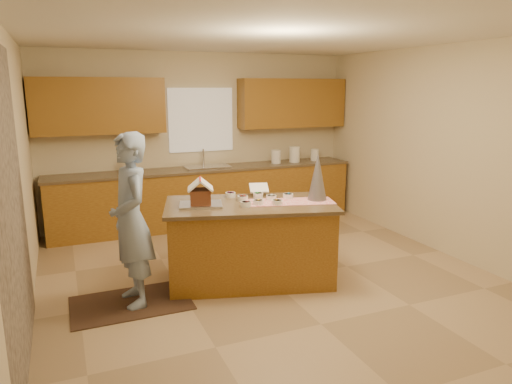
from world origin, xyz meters
TOP-DOWN VIEW (x-y plane):
  - floor at (0.00, 0.00)m, footprint 5.50×5.50m
  - ceiling at (0.00, 0.00)m, footprint 5.50×5.50m
  - wall_back at (0.00, 2.75)m, footprint 5.50×5.50m
  - wall_front at (0.00, -2.75)m, footprint 5.50×5.50m
  - wall_left at (-2.50, 0.00)m, footprint 5.50×5.50m
  - wall_right at (2.50, 0.00)m, footprint 5.50×5.50m
  - stone_accent at (-2.48, -0.80)m, footprint 0.00×2.50m
  - window_curtain at (0.00, 2.72)m, footprint 1.05×0.03m
  - back_counter_base at (0.00, 2.45)m, footprint 4.80×0.60m
  - back_counter_top at (0.00, 2.45)m, footprint 4.85×0.63m
  - upper_cabinet_left at (-1.55, 2.57)m, footprint 1.85×0.35m
  - upper_cabinet_right at (1.55, 2.57)m, footprint 1.85×0.35m
  - sink at (0.00, 2.45)m, footprint 0.70×0.45m
  - faucet at (0.00, 2.63)m, footprint 0.03×0.03m
  - island_base at (-0.22, 0.08)m, footprint 1.95×1.33m
  - island_top at (-0.22, 0.08)m, footprint 2.05×1.43m
  - table_runner at (0.21, -0.04)m, footprint 1.05×0.61m
  - baking_tray at (-0.76, 0.18)m, footprint 0.53×0.44m
  - cookbook at (0.02, 0.40)m, footprint 0.25×0.22m
  - tinsel_tree at (0.53, -0.08)m, footprint 0.27×0.27m
  - rug at (-1.58, -0.01)m, footprint 1.18×0.77m
  - boy at (-1.53, -0.01)m, footprint 0.48×0.67m
  - canister_a at (1.21, 2.45)m, footprint 0.16×0.16m
  - canister_b at (1.55, 2.45)m, footprint 0.18×0.18m
  - canister_c at (1.94, 2.45)m, footprint 0.14×0.14m
  - paper_towel at (-1.19, 2.45)m, footprint 0.11×0.11m
  - gingerbread_house at (-0.76, 0.18)m, footprint 0.33×0.34m
  - candy_bowls at (-0.09, 0.13)m, footprint 0.71×0.67m

SIDE VIEW (x-z plane):
  - floor at x=0.00m, z-range 0.00..0.00m
  - rug at x=-1.58m, z-range 0.00..0.01m
  - island_base at x=-0.22m, z-range 0.00..0.87m
  - back_counter_base at x=0.00m, z-range 0.00..0.88m
  - boy at x=-1.53m, z-range 0.01..1.75m
  - island_top at x=-0.22m, z-range 0.87..0.91m
  - sink at x=0.00m, z-range 0.83..0.95m
  - back_counter_top at x=0.00m, z-range 0.88..0.92m
  - table_runner at x=0.21m, z-range 0.91..0.91m
  - baking_tray at x=-0.76m, z-range 0.91..0.93m
  - candy_bowls at x=-0.09m, z-range 0.91..0.96m
  - cookbook at x=0.02m, z-range 0.95..1.04m
  - canister_c at x=1.94m, z-range 0.92..1.12m
  - canister_a at x=1.21m, z-range 0.92..1.14m
  - gingerbread_house at x=-0.76m, z-range 0.90..1.18m
  - paper_towel at x=-1.19m, z-range 0.92..1.16m
  - canister_b at x=1.55m, z-range 0.92..1.18m
  - faucet at x=0.00m, z-range 0.92..1.20m
  - tinsel_tree at x=0.53m, z-range 0.91..1.45m
  - stone_accent at x=-2.48m, z-range 0.00..2.50m
  - wall_back at x=0.00m, z-range 1.35..1.35m
  - wall_front at x=0.00m, z-range 1.35..1.35m
  - wall_left at x=-2.50m, z-range 1.35..1.35m
  - wall_right at x=2.50m, z-range 1.35..1.35m
  - window_curtain at x=0.00m, z-range 1.15..2.15m
  - upper_cabinet_left at x=-1.55m, z-range 1.50..2.30m
  - upper_cabinet_right at x=1.55m, z-range 1.50..2.30m
  - ceiling at x=0.00m, z-range 2.70..2.70m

